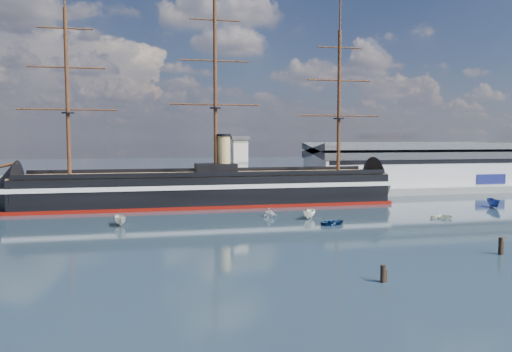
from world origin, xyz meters
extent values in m
plane|color=#1F2832|center=(0.00, 40.00, 0.00)|extent=(600.00, 600.00, 0.00)
cube|color=slate|center=(10.00, 76.00, 0.00)|extent=(180.00, 18.00, 2.00)
cube|color=#B7BABC|center=(58.00, 80.00, 7.00)|extent=(62.00, 20.00, 10.00)
cube|color=#3F4247|center=(58.00, 80.00, 12.60)|extent=(63.00, 21.00, 2.00)
cube|color=silver|center=(3.00, 73.00, 9.00)|extent=(4.00, 4.00, 14.00)
cube|color=#3F4247|center=(3.00, 73.00, 16.50)|extent=(5.00, 5.00, 1.00)
cube|color=black|center=(-7.42, 60.00, 4.00)|extent=(88.10, 16.58, 7.00)
cube|color=silver|center=(-7.42, 60.00, 5.20)|extent=(90.11, 16.84, 1.00)
cube|color=#6F0C06|center=(-7.42, 60.00, 0.35)|extent=(90.11, 16.80, 0.90)
cone|color=black|center=(-53.92, 60.00, 3.70)|extent=(14.10, 15.77, 15.68)
cone|color=black|center=(39.08, 60.00, 3.70)|extent=(11.10, 15.75, 15.68)
cube|color=brown|center=(-7.42, 60.00, 7.60)|extent=(88.10, 15.30, 0.40)
cube|color=black|center=(-5.42, 60.00, 9.00)|extent=(10.04, 6.07, 2.50)
cylinder|color=tan|center=(-3.42, 60.00, 12.50)|extent=(3.20, 3.20, 9.00)
cylinder|color=#381E0F|center=(-39.42, 60.00, 26.80)|extent=(0.90, 0.90, 38.00)
cylinder|color=#381E0F|center=(-5.42, 60.00, 28.80)|extent=(0.90, 0.90, 42.00)
cylinder|color=#381E0F|center=(26.58, 60.00, 25.80)|extent=(0.90, 0.90, 36.00)
imported|color=beige|center=(-27.11, 35.15, 0.00)|extent=(6.32, 3.10, 2.42)
imported|color=navy|center=(12.59, 27.33, 0.00)|extent=(2.03, 3.37, 1.47)
imported|color=white|center=(10.42, 35.09, 0.00)|extent=(5.98, 5.04, 2.32)
imported|color=white|center=(2.98, 39.23, 0.00)|extent=(6.10, 3.99, 2.06)
imported|color=white|center=(37.29, 29.81, 0.00)|extent=(2.27, 2.92, 1.27)
imported|color=navy|center=(58.55, 41.07, 0.00)|extent=(7.10, 4.27, 2.67)
cylinder|color=black|center=(4.22, -9.51, 0.00)|extent=(0.64, 0.64, 2.75)
cylinder|color=black|center=(26.94, -0.65, 0.00)|extent=(0.64, 0.64, 3.20)
camera|label=1|loc=(-22.40, -61.37, 16.75)|focal=35.00mm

